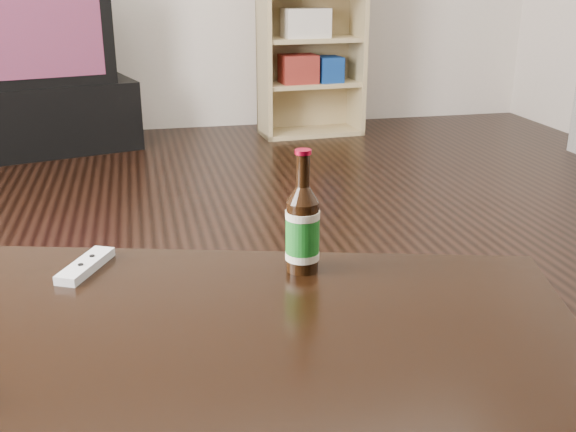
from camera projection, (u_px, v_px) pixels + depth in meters
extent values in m
cube|color=black|center=(290.00, 325.00, 2.13)|extent=(5.00, 6.00, 0.01)
cube|color=black|center=(47.00, 117.00, 4.17)|extent=(1.16, 0.79, 0.42)
cube|color=black|center=(36.00, 32.00, 4.00)|extent=(0.90, 0.69, 0.60)
cube|color=red|center=(43.00, 35.00, 3.79)|extent=(0.64, 0.18, 0.48)
cube|color=tan|center=(264.00, 41.00, 4.38)|extent=(0.05, 0.31, 1.27)
cube|color=tan|center=(358.00, 38.00, 4.55)|extent=(0.05, 0.31, 1.27)
cube|color=tan|center=(311.00, 132.00, 4.67)|extent=(0.71, 0.36, 0.03)
cube|color=tan|center=(305.00, 38.00, 4.59)|extent=(0.69, 0.07, 1.27)
cube|color=tan|center=(311.00, 84.00, 4.56)|extent=(0.64, 0.32, 0.03)
cube|color=tan|center=(312.00, 39.00, 4.46)|extent=(0.64, 0.32, 0.03)
cube|color=maroon|center=(298.00, 69.00, 4.48)|extent=(0.25, 0.21, 0.19)
cube|color=navy|center=(329.00, 69.00, 4.54)|extent=(0.17, 0.21, 0.17)
cube|color=silver|center=(306.00, 23.00, 4.40)|extent=(0.31, 0.21, 0.19)
cube|color=black|center=(220.00, 349.00, 1.15)|extent=(1.40, 1.03, 0.06)
cylinder|color=black|center=(4.00, 368.00, 1.52)|extent=(0.09, 0.09, 0.40)
cylinder|color=black|center=(488.00, 382.00, 1.47)|extent=(0.09, 0.09, 0.40)
cylinder|color=black|center=(302.00, 236.00, 1.36)|extent=(0.07, 0.07, 0.15)
cylinder|color=#16651B|center=(302.00, 235.00, 1.36)|extent=(0.07, 0.07, 0.09)
cylinder|color=beige|center=(303.00, 215.00, 1.35)|extent=(0.08, 0.08, 0.02)
cylinder|color=beige|center=(302.00, 255.00, 1.38)|extent=(0.08, 0.08, 0.02)
cone|color=black|center=(303.00, 194.00, 1.33)|extent=(0.07, 0.07, 0.03)
cylinder|color=black|center=(303.00, 170.00, 1.32)|extent=(0.03, 0.03, 0.07)
cylinder|color=maroon|center=(303.00, 152.00, 1.30)|extent=(0.04, 0.04, 0.01)
cube|color=silver|center=(86.00, 266.00, 1.38)|extent=(0.12, 0.17, 0.02)
cylinder|color=black|center=(92.00, 256.00, 1.41)|extent=(0.01, 0.01, 0.00)
cylinder|color=black|center=(81.00, 265.00, 1.36)|extent=(0.01, 0.01, 0.00)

